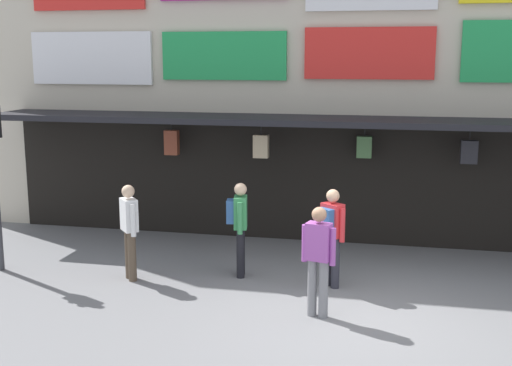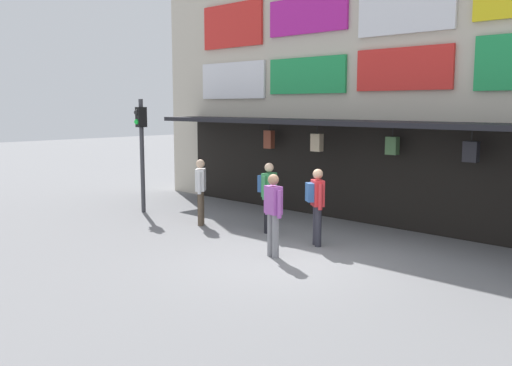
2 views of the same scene
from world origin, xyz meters
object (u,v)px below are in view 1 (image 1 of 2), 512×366
pedestrian_in_blue (331,231)px  pedestrian_in_purple (318,256)px  pedestrian_in_black (129,227)px  pedestrian_in_white (239,222)px

pedestrian_in_blue → pedestrian_in_purple: (-0.05, -1.31, -0.04)m
pedestrian_in_black → pedestrian_in_purple: size_ratio=1.00×
pedestrian_in_blue → pedestrian_in_white: bearing=172.3°
pedestrian_in_white → pedestrian_in_purple: bearing=-44.3°
pedestrian_in_black → pedestrian_in_white: bearing=17.6°
pedestrian_in_blue → pedestrian_in_black: size_ratio=1.00×
pedestrian_in_blue → pedestrian_in_black: same height
pedestrian_in_blue → pedestrian_in_purple: bearing=-92.4°
pedestrian_in_blue → pedestrian_in_black: 3.45m
pedestrian_in_blue → pedestrian_in_white: (-1.63, 0.22, 0.00)m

